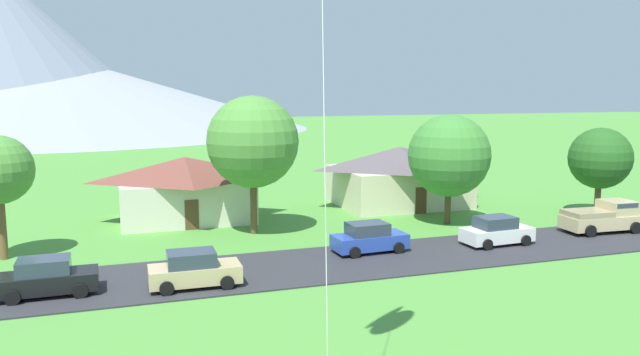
{
  "coord_description": "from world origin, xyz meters",
  "views": [
    {
      "loc": [
        -6.22,
        -1.83,
        9.16
      ],
      "look_at": [
        0.84,
        19.09,
        5.96
      ],
      "focal_mm": 34.28,
      "sensor_mm": 36.0,
      "label": 1
    }
  ],
  "objects_px": {
    "tree_center": "(449,156)",
    "pickup_truck_sand_east_side": "(604,217)",
    "house_leftmost": "(185,187)",
    "tree_left_of_center": "(600,158)",
    "parked_car_blue_east_end": "(369,238)",
    "parked_car_white_west_end": "(496,231)",
    "parked_car_tan_mid_east": "(194,270)",
    "house_right_center": "(399,175)",
    "tree_near_left": "(253,142)",
    "parked_car_black_mid_west": "(47,278)"
  },
  "relations": [
    {
      "from": "house_leftmost",
      "to": "tree_near_left",
      "type": "bearing_deg",
      "value": -57.29
    },
    {
      "from": "tree_left_of_center",
      "to": "tree_center",
      "type": "bearing_deg",
      "value": 175.2
    },
    {
      "from": "house_right_center",
      "to": "parked_car_tan_mid_east",
      "type": "height_order",
      "value": "house_right_center"
    },
    {
      "from": "tree_left_of_center",
      "to": "parked_car_white_west_end",
      "type": "xyz_separation_m",
      "value": [
        -12.2,
        -5.15,
        -3.35
      ]
    },
    {
      "from": "tree_left_of_center",
      "to": "parked_car_blue_east_end",
      "type": "bearing_deg",
      "value": -167.89
    },
    {
      "from": "parked_car_white_west_end",
      "to": "parked_car_blue_east_end",
      "type": "distance_m",
      "value": 7.86
    },
    {
      "from": "house_right_center",
      "to": "pickup_truck_sand_east_side",
      "type": "xyz_separation_m",
      "value": [
        8.26,
        -13.11,
        -1.36
      ]
    },
    {
      "from": "house_leftmost",
      "to": "tree_center",
      "type": "bearing_deg",
      "value": -22.97
    },
    {
      "from": "tree_left_of_center",
      "to": "parked_car_black_mid_west",
      "type": "height_order",
      "value": "tree_left_of_center"
    },
    {
      "from": "parked_car_blue_east_end",
      "to": "parked_car_black_mid_west",
      "type": "bearing_deg",
      "value": -172.48
    },
    {
      "from": "parked_car_white_west_end",
      "to": "tree_near_left",
      "type": "bearing_deg",
      "value": 149.47
    },
    {
      "from": "parked_car_blue_east_end",
      "to": "pickup_truck_sand_east_side",
      "type": "distance_m",
      "value": 16.32
    },
    {
      "from": "house_right_center",
      "to": "parked_car_black_mid_west",
      "type": "relative_size",
      "value": 2.48
    },
    {
      "from": "house_leftmost",
      "to": "tree_center",
      "type": "relative_size",
      "value": 1.29
    },
    {
      "from": "parked_car_white_west_end",
      "to": "parked_car_black_mid_west",
      "type": "height_order",
      "value": "same"
    },
    {
      "from": "house_right_center",
      "to": "tree_center",
      "type": "distance_m",
      "value": 7.89
    },
    {
      "from": "tree_left_of_center",
      "to": "parked_car_white_west_end",
      "type": "distance_m",
      "value": 13.66
    },
    {
      "from": "parked_car_black_mid_west",
      "to": "parked_car_blue_east_end",
      "type": "relative_size",
      "value": 0.98
    },
    {
      "from": "house_leftmost",
      "to": "parked_car_tan_mid_east",
      "type": "xyz_separation_m",
      "value": [
        -1.38,
        -15.5,
        -1.46
      ]
    },
    {
      "from": "house_leftmost",
      "to": "parked_car_white_west_end",
      "type": "height_order",
      "value": "house_leftmost"
    },
    {
      "from": "parked_car_black_mid_west",
      "to": "parked_car_tan_mid_east",
      "type": "height_order",
      "value": "same"
    },
    {
      "from": "house_leftmost",
      "to": "parked_car_white_west_end",
      "type": "distance_m",
      "value": 21.31
    },
    {
      "from": "tree_near_left",
      "to": "parked_car_white_west_end",
      "type": "relative_size",
      "value": 2.06
    },
    {
      "from": "tree_center",
      "to": "pickup_truck_sand_east_side",
      "type": "xyz_separation_m",
      "value": [
        8.2,
        -5.56,
        -3.66
      ]
    },
    {
      "from": "parked_car_white_west_end",
      "to": "parked_car_black_mid_west",
      "type": "distance_m",
      "value": 24.35
    },
    {
      "from": "house_leftmost",
      "to": "tree_left_of_center",
      "type": "bearing_deg",
      "value": -15.82
    },
    {
      "from": "tree_left_of_center",
      "to": "house_leftmost",
      "type": "bearing_deg",
      "value": 164.18
    },
    {
      "from": "house_right_center",
      "to": "parked_car_white_west_end",
      "type": "relative_size",
      "value": 2.44
    },
    {
      "from": "house_leftmost",
      "to": "parked_car_black_mid_west",
      "type": "height_order",
      "value": "house_leftmost"
    },
    {
      "from": "house_right_center",
      "to": "tree_center",
      "type": "height_order",
      "value": "tree_center"
    },
    {
      "from": "house_right_center",
      "to": "pickup_truck_sand_east_side",
      "type": "relative_size",
      "value": 1.98
    },
    {
      "from": "house_right_center",
      "to": "tree_left_of_center",
      "type": "bearing_deg",
      "value": -35.55
    },
    {
      "from": "parked_car_white_west_end",
      "to": "pickup_truck_sand_east_side",
      "type": "xyz_separation_m",
      "value": [
        8.5,
        0.59,
        0.19
      ]
    },
    {
      "from": "tree_near_left",
      "to": "tree_left_of_center",
      "type": "xyz_separation_m",
      "value": [
        25.14,
        -2.48,
        -1.68
      ]
    },
    {
      "from": "parked_car_white_west_end",
      "to": "tree_left_of_center",
      "type": "bearing_deg",
      "value": 22.87
    },
    {
      "from": "house_right_center",
      "to": "pickup_truck_sand_east_side",
      "type": "bearing_deg",
      "value": -57.78
    },
    {
      "from": "parked_car_tan_mid_east",
      "to": "tree_center",
      "type": "bearing_deg",
      "value": 24.55
    },
    {
      "from": "house_leftmost",
      "to": "tree_center",
      "type": "distance_m",
      "value": 18.5
    },
    {
      "from": "parked_car_tan_mid_east",
      "to": "parked_car_blue_east_end",
      "type": "relative_size",
      "value": 0.99
    },
    {
      "from": "tree_near_left",
      "to": "parked_car_black_mid_west",
      "type": "xyz_separation_m",
      "value": [
        -11.37,
        -8.95,
        -5.03
      ]
    },
    {
      "from": "parked_car_blue_east_end",
      "to": "pickup_truck_sand_east_side",
      "type": "height_order",
      "value": "pickup_truck_sand_east_side"
    },
    {
      "from": "house_leftmost",
      "to": "parked_car_tan_mid_east",
      "type": "bearing_deg",
      "value": -95.07
    },
    {
      "from": "tree_center",
      "to": "parked_car_tan_mid_east",
      "type": "distance_m",
      "value": 20.45
    },
    {
      "from": "house_leftmost",
      "to": "tree_left_of_center",
      "type": "distance_m",
      "value": 29.98
    },
    {
      "from": "tree_near_left",
      "to": "tree_left_of_center",
      "type": "bearing_deg",
      "value": -5.64
    },
    {
      "from": "tree_center",
      "to": "parked_car_tan_mid_east",
      "type": "relative_size",
      "value": 1.78
    },
    {
      "from": "house_leftmost",
      "to": "tree_near_left",
      "type": "xyz_separation_m",
      "value": [
        3.65,
        -5.68,
        3.57
      ]
    },
    {
      "from": "tree_center",
      "to": "house_right_center",
      "type": "bearing_deg",
      "value": 90.49
    },
    {
      "from": "tree_center",
      "to": "parked_car_white_west_end",
      "type": "relative_size",
      "value": 1.76
    },
    {
      "from": "house_right_center",
      "to": "tree_near_left",
      "type": "xyz_separation_m",
      "value": [
        -13.18,
        -6.07,
        3.48
      ]
    }
  ]
}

